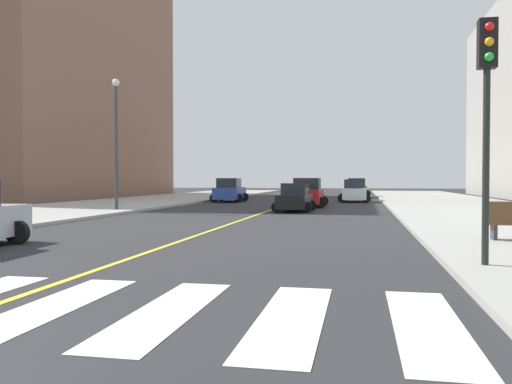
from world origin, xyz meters
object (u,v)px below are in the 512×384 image
at_px(car_black_nearest, 295,198).
at_px(car_green_fourth, 357,189).
at_px(car_white_third, 354,191).
at_px(street_lamp, 116,133).
at_px(car_red_second, 307,193).
at_px(traffic_light_near_corner, 487,93).
at_px(car_blue_fifth, 230,191).

relative_size(car_black_nearest, car_green_fourth, 0.83).
xyz_separation_m(car_white_third, street_lamp, (-13.50, -16.34, 3.74)).
height_order(car_black_nearest, car_white_third, car_white_third).
bearing_deg(car_red_second, car_green_fourth, -99.03).
xyz_separation_m(car_red_second, street_lamp, (-10.43, -7.52, 3.70)).
distance_m(car_white_third, street_lamp, 21.53).
bearing_deg(car_green_fourth, street_lamp, 65.41).
bearing_deg(car_black_nearest, car_red_second, -90.44).
height_order(car_green_fourth, traffic_light_near_corner, traffic_light_near_corner).
relative_size(car_blue_fifth, street_lamp, 0.60).
xyz_separation_m(car_black_nearest, car_white_third, (3.27, 14.13, 0.10)).
height_order(car_green_fourth, street_lamp, street_lamp).
distance_m(car_green_fourth, street_lamp, 30.72).
bearing_deg(car_black_nearest, traffic_light_near_corner, 109.67).
bearing_deg(car_black_nearest, car_green_fourth, -96.12).
bearing_deg(car_black_nearest, car_blue_fifth, -58.53).
bearing_deg(car_white_third, car_green_fourth, -92.27).
xyz_separation_m(car_red_second, car_green_fourth, (3.24, 19.74, 0.01)).
bearing_deg(traffic_light_near_corner, car_green_fourth, -86.31).
bearing_deg(traffic_light_near_corner, street_lamp, -46.17).
bearing_deg(car_green_fourth, car_red_second, 82.72).
height_order(car_red_second, traffic_light_near_corner, traffic_light_near_corner).
distance_m(car_green_fourth, car_blue_fifth, 16.49).
relative_size(car_white_third, car_blue_fifth, 0.94).
bearing_deg(car_green_fourth, car_white_third, 91.16).
xyz_separation_m(car_black_nearest, car_blue_fifth, (-7.05, 12.32, 0.15)).
xyz_separation_m(car_green_fourth, traffic_light_near_corner, (2.87, -44.49, 2.73)).
bearing_deg(street_lamp, car_blue_fifth, 77.63).
distance_m(car_black_nearest, car_blue_fifth, 14.19).
distance_m(car_red_second, car_green_fourth, 20.00).
height_order(car_white_third, car_green_fourth, car_green_fourth).
bearing_deg(street_lamp, car_green_fourth, 63.36).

